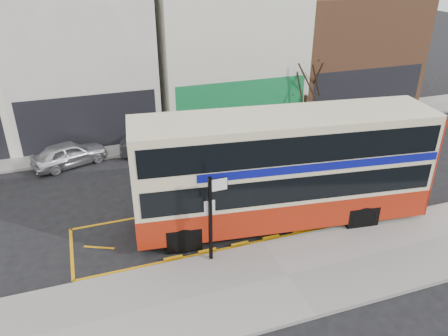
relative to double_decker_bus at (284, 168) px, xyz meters
name	(u,v)px	position (x,y,z in m)	size (l,w,h in m)	color
ground	(260,240)	(-1.33, -1.00, -2.46)	(120.00, 120.00, 0.00)	black
pavement	(287,276)	(-1.33, -3.30, -2.39)	(40.00, 4.00, 0.15)	gray
kerb	(264,244)	(-1.33, -1.37, -2.39)	(40.00, 0.15, 0.15)	gray
far_pavement	(188,137)	(-1.33, 10.00, -2.39)	(50.00, 3.00, 0.15)	gray
road_markings	(245,219)	(-1.33, 0.60, -2.46)	(14.00, 3.40, 0.01)	orange
terrace_left	(77,42)	(-6.83, 13.99, 2.86)	(8.00, 8.01, 11.80)	beige
terrace_green_shop	(221,37)	(2.17, 13.99, 2.61)	(9.00, 8.01, 11.30)	white
terrace_right	(340,37)	(11.17, 13.99, 2.11)	(9.00, 8.01, 10.30)	brown
double_decker_bus	(284,168)	(0.00, 0.00, 0.00)	(11.96, 4.13, 4.68)	beige
bus_stop_post	(212,212)	(-3.47, -1.59, -0.34)	(0.83, 0.14, 3.33)	black
car_silver	(69,154)	(-8.10, 8.43, -1.81)	(1.53, 3.81, 1.30)	silver
car_grey	(155,144)	(-3.61, 8.28, -1.84)	(1.32, 3.78, 1.25)	#3B3F42
car_white	(345,124)	(7.90, 7.42, -1.81)	(1.83, 4.49, 1.30)	white
street_tree_right	(308,70)	(6.40, 9.79, 1.10)	(2.42, 2.42, 5.22)	black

